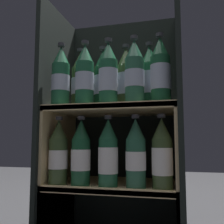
{
  "coord_description": "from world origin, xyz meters",
  "views": [
    {
      "loc": [
        0.27,
        -0.92,
        0.43
      ],
      "look_at": [
        0.0,
        0.12,
        0.55
      ],
      "focal_mm": 42.0,
      "sensor_mm": 36.0,
      "label": 1
    }
  ],
  "objects_px": {
    "bottle_lower_front_3": "(136,155)",
    "bottle_upper_back_3": "(150,78)",
    "bottle_upper_back_1": "(103,81)",
    "bottle_lower_front_4": "(162,156)",
    "bottle_upper_back_2": "(126,80)",
    "bottle_lower_front_1": "(81,154)",
    "bottle_upper_front_0": "(61,78)",
    "bottle_upper_front_4": "(160,72)",
    "bottle_lower_front_0": "(58,154)",
    "bottle_upper_back_0": "(80,82)",
    "bottle_upper_front_2": "(109,75)",
    "bottle_upper_front_3": "(134,73)",
    "bottle_upper_front_1": "(85,77)",
    "bottle_lower_front_2": "(107,155)"
  },
  "relations": [
    {
      "from": "bottle_upper_back_3",
      "to": "bottle_lower_front_2",
      "type": "xyz_separation_m",
      "value": [
        -0.16,
        -0.08,
        -0.31
      ]
    },
    {
      "from": "bottle_upper_front_0",
      "to": "bottle_lower_front_0",
      "type": "xyz_separation_m",
      "value": [
        -0.0,
        0.0,
        -0.31
      ]
    },
    {
      "from": "bottle_lower_front_3",
      "to": "bottle_upper_front_1",
      "type": "bearing_deg",
      "value": -180.0
    },
    {
      "from": "bottle_upper_front_4",
      "to": "bottle_upper_back_2",
      "type": "distance_m",
      "value": 0.17
    },
    {
      "from": "bottle_lower_front_2",
      "to": "bottle_lower_front_1",
      "type": "bearing_deg",
      "value": 180.0
    },
    {
      "from": "bottle_upper_back_2",
      "to": "bottle_lower_front_1",
      "type": "distance_m",
      "value": 0.36
    },
    {
      "from": "bottle_upper_back_2",
      "to": "bottle_lower_front_1",
      "type": "xyz_separation_m",
      "value": [
        -0.17,
        -0.08,
        -0.31
      ]
    },
    {
      "from": "bottle_upper_back_0",
      "to": "bottle_upper_front_3",
      "type": "bearing_deg",
      "value": -18.1
    },
    {
      "from": "bottle_upper_front_2",
      "to": "bottle_upper_back_0",
      "type": "distance_m",
      "value": 0.18
    },
    {
      "from": "bottle_upper_front_2",
      "to": "bottle_upper_front_4",
      "type": "distance_m",
      "value": 0.2
    },
    {
      "from": "bottle_upper_front_3",
      "to": "bottle_upper_back_3",
      "type": "bearing_deg",
      "value": 59.47
    },
    {
      "from": "bottle_upper_front_3",
      "to": "bottle_upper_back_1",
      "type": "relative_size",
      "value": 1.0
    },
    {
      "from": "bottle_lower_front_1",
      "to": "bottle_lower_front_2",
      "type": "bearing_deg",
      "value": -0.0
    },
    {
      "from": "bottle_lower_front_1",
      "to": "bottle_lower_front_2",
      "type": "distance_m",
      "value": 0.11
    },
    {
      "from": "bottle_upper_front_0",
      "to": "bottle_lower_front_3",
      "type": "relative_size",
      "value": 1.0
    },
    {
      "from": "bottle_upper_front_0",
      "to": "bottle_lower_front_1",
      "type": "relative_size",
      "value": 1.0
    },
    {
      "from": "bottle_upper_back_0",
      "to": "bottle_lower_front_3",
      "type": "height_order",
      "value": "bottle_upper_back_0"
    },
    {
      "from": "bottle_upper_front_0",
      "to": "bottle_upper_back_0",
      "type": "height_order",
      "value": "same"
    },
    {
      "from": "bottle_upper_front_2",
      "to": "bottle_upper_back_1",
      "type": "xyz_separation_m",
      "value": [
        -0.05,
        0.08,
        0.0
      ]
    },
    {
      "from": "bottle_upper_front_4",
      "to": "bottle_upper_back_3",
      "type": "distance_m",
      "value": 0.1
    },
    {
      "from": "bottle_upper_front_4",
      "to": "bottle_upper_back_0",
      "type": "xyz_separation_m",
      "value": [
        -0.36,
        0.08,
        0.0
      ]
    },
    {
      "from": "bottle_lower_front_3",
      "to": "bottle_upper_front_0",
      "type": "bearing_deg",
      "value": -180.0
    },
    {
      "from": "bottle_upper_front_3",
      "to": "bottle_upper_front_2",
      "type": "bearing_deg",
      "value": -180.0
    },
    {
      "from": "bottle_upper_front_4",
      "to": "bottle_upper_back_3",
      "type": "relative_size",
      "value": 1.0
    },
    {
      "from": "bottle_upper_back_1",
      "to": "bottle_lower_front_4",
      "type": "height_order",
      "value": "bottle_upper_back_1"
    },
    {
      "from": "bottle_lower_front_0",
      "to": "bottle_lower_front_3",
      "type": "height_order",
      "value": "same"
    },
    {
      "from": "bottle_upper_back_1",
      "to": "bottle_lower_front_3",
      "type": "bearing_deg",
      "value": -28.61
    },
    {
      "from": "bottle_upper_back_0",
      "to": "bottle_lower_front_4",
      "type": "relative_size",
      "value": 1.0
    },
    {
      "from": "bottle_upper_front_3",
      "to": "bottle_lower_front_3",
      "type": "distance_m",
      "value": 0.31
    },
    {
      "from": "bottle_upper_back_2",
      "to": "bottle_upper_back_3",
      "type": "relative_size",
      "value": 1.0
    },
    {
      "from": "bottle_lower_front_0",
      "to": "bottle_upper_front_2",
      "type": "bearing_deg",
      "value": -0.0
    },
    {
      "from": "bottle_lower_front_2",
      "to": "bottle_lower_front_4",
      "type": "xyz_separation_m",
      "value": [
        0.21,
        0.0,
        0.0
      ]
    },
    {
      "from": "bottle_upper_front_2",
      "to": "bottle_upper_back_0",
      "type": "height_order",
      "value": "same"
    },
    {
      "from": "bottle_upper_back_2",
      "to": "bottle_upper_front_2",
      "type": "bearing_deg",
      "value": -120.84
    },
    {
      "from": "bottle_upper_front_2",
      "to": "bottle_lower_front_2",
      "type": "xyz_separation_m",
      "value": [
        -0.01,
        0.0,
        -0.31
      ]
    },
    {
      "from": "bottle_upper_front_0",
      "to": "bottle_lower_front_4",
      "type": "height_order",
      "value": "bottle_upper_front_0"
    },
    {
      "from": "bottle_upper_front_0",
      "to": "bottle_upper_back_2",
      "type": "height_order",
      "value": "same"
    },
    {
      "from": "bottle_upper_back_2",
      "to": "bottle_lower_front_4",
      "type": "relative_size",
      "value": 1.0
    },
    {
      "from": "bottle_lower_front_1",
      "to": "bottle_lower_front_3",
      "type": "relative_size",
      "value": 1.0
    },
    {
      "from": "bottle_upper_front_4",
      "to": "bottle_upper_back_2",
      "type": "xyz_separation_m",
      "value": [
        -0.15,
        0.08,
        0.0
      ]
    },
    {
      "from": "bottle_upper_back_1",
      "to": "bottle_lower_front_4",
      "type": "relative_size",
      "value": 1.0
    },
    {
      "from": "bottle_lower_front_0",
      "to": "bottle_upper_back_0",
      "type": "bearing_deg",
      "value": 56.44
    },
    {
      "from": "bottle_upper_back_0",
      "to": "bottle_lower_front_2",
      "type": "bearing_deg",
      "value": -29.4
    },
    {
      "from": "bottle_upper_front_0",
      "to": "bottle_upper_front_4",
      "type": "distance_m",
      "value": 0.41
    },
    {
      "from": "bottle_upper_back_0",
      "to": "bottle_upper_back_2",
      "type": "distance_m",
      "value": 0.21
    },
    {
      "from": "bottle_upper_back_0",
      "to": "bottle_upper_back_3",
      "type": "xyz_separation_m",
      "value": [
        0.31,
        0.0,
        -0.0
      ]
    },
    {
      "from": "bottle_upper_front_2",
      "to": "bottle_upper_front_4",
      "type": "bearing_deg",
      "value": 0.0
    },
    {
      "from": "bottle_lower_front_0",
      "to": "bottle_lower_front_1",
      "type": "xyz_separation_m",
      "value": [
        0.1,
        0.0,
        -0.0
      ]
    },
    {
      "from": "bottle_upper_front_2",
      "to": "bottle_upper_back_0",
      "type": "bearing_deg",
      "value": 151.8
    },
    {
      "from": "bottle_lower_front_3",
      "to": "bottle_upper_back_3",
      "type": "bearing_deg",
      "value": 60.4
    }
  ]
}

